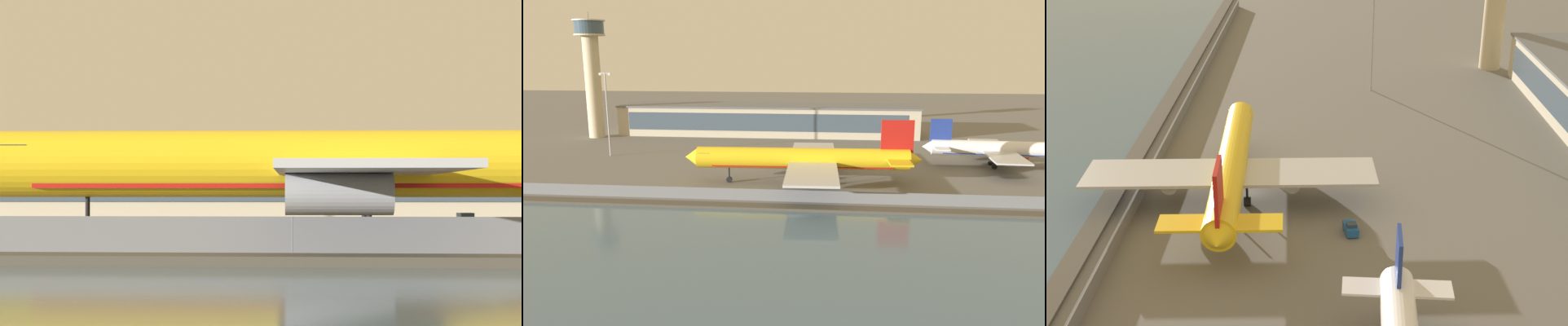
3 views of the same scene
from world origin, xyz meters
The scene contains 10 objects.
ground_plane centered at (0.00, 0.00, 0.00)m, with size 500.00×500.00×0.00m, color #66635E.
shoreline_seawall centered at (0.00, -20.50, 0.25)m, with size 320.00×3.00×0.50m.
perimeter_fence centered at (0.00, -16.00, 1.10)m, with size 280.00×0.10×2.21m.
cargo_jet_yellow centered at (2.04, -2.64, 5.13)m, with size 48.69×41.95×13.46m.
passenger_jet_white centered at (46.94, 17.48, 4.31)m, with size 37.67×32.21×11.30m.
baggage_tug centered at (12.51, 14.35, 0.81)m, with size 3.43×2.15×1.80m.
ops_van centered at (54.40, 26.14, 1.28)m, with size 2.19×5.24×2.48m.
control_tower centered at (-68.42, 50.34, 22.01)m, with size 9.72×9.72×38.92m.
terminal_building centered at (-14.31, 62.39, 4.90)m, with size 97.07×18.81×9.77m.
apron_light_mast_apron_west centered at (-50.83, 21.27, 12.14)m, with size 3.20×0.40×21.70m.
Camera 2 is at (8.03, -104.33, 26.33)m, focal length 35.00 mm.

